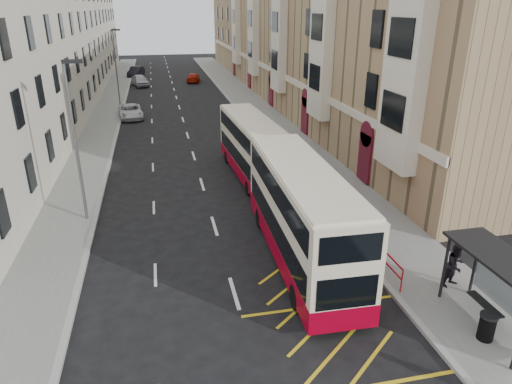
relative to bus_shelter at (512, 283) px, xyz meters
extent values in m
plane|color=black|center=(-8.34, 0.39, -2.14)|extent=(200.00, 200.00, 0.00)
cube|color=slate|center=(-0.34, 30.39, -2.06)|extent=(4.00, 120.00, 0.15)
cube|color=slate|center=(-15.84, 30.39, -2.06)|extent=(3.00, 120.00, 0.15)
cube|color=#989994|center=(-2.34, 30.39, -2.06)|extent=(0.25, 120.00, 0.15)
cube|color=#989994|center=(-14.34, 30.39, -2.06)|extent=(0.25, 120.00, 0.15)
cube|color=#A1865D|center=(6.66, 45.89, 5.36)|extent=(10.00, 79.00, 15.00)
cube|color=beige|center=(1.63, 45.89, 1.86)|extent=(0.18, 79.00, 0.50)
cube|color=beige|center=(1.31, 10.39, 5.36)|extent=(0.80, 3.20, 10.00)
cube|color=beige|center=(1.31, 22.39, 5.36)|extent=(0.80, 3.20, 10.00)
cube|color=beige|center=(1.31, 34.39, 5.36)|extent=(0.80, 3.20, 10.00)
cube|color=beige|center=(1.31, 46.39, 5.36)|extent=(0.80, 3.20, 10.00)
cube|color=beige|center=(1.31, 58.39, 5.36)|extent=(0.80, 3.20, 10.00)
cube|color=#560F1E|center=(1.61, 14.39, -0.44)|extent=(0.20, 1.60, 3.00)
cube|color=#560F1E|center=(1.61, 26.39, -0.44)|extent=(0.20, 1.60, 3.00)
cube|color=#560F1E|center=(1.61, 38.39, -0.44)|extent=(0.20, 1.60, 3.00)
cube|color=#560F1E|center=(1.61, 50.39, -0.44)|extent=(0.20, 1.60, 3.00)
cube|color=#560F1E|center=(1.61, 62.39, -0.44)|extent=(0.20, 1.60, 3.00)
cube|color=beige|center=(-21.84, 45.89, 4.36)|extent=(9.00, 79.00, 13.00)
cube|color=black|center=(-0.78, 2.29, -0.69)|extent=(0.08, 0.08, 2.60)
cube|color=black|center=(0.50, 2.29, -0.69)|extent=(0.08, 0.08, 2.60)
cube|color=black|center=(-0.14, 0.39, 0.66)|extent=(1.65, 4.25, 0.10)
cube|color=black|center=(0.11, 0.99, -1.54)|extent=(0.35, 1.60, 0.06)
cylinder|color=red|center=(-2.09, 2.89, -1.49)|extent=(0.06, 0.06, 1.00)
cylinder|color=red|center=(-2.09, 6.14, -1.49)|extent=(0.06, 0.06, 1.00)
cylinder|color=red|center=(-2.09, 9.39, -1.49)|extent=(0.06, 0.06, 1.00)
cube|color=red|center=(-2.09, 6.14, -1.01)|extent=(0.05, 6.50, 0.06)
cube|color=red|center=(-2.09, 6.14, -1.44)|extent=(0.05, 6.50, 0.06)
cylinder|color=slate|center=(-14.74, 12.39, 2.01)|extent=(0.16, 0.16, 8.00)
cube|color=black|center=(-14.34, 12.39, 5.91)|extent=(0.90, 0.18, 0.18)
cylinder|color=slate|center=(-14.74, 42.39, 2.01)|extent=(0.16, 0.16, 8.00)
cube|color=black|center=(-14.34, 42.39, 5.91)|extent=(0.90, 0.18, 0.18)
cube|color=beige|center=(-5.08, 6.35, 0.13)|extent=(2.71, 10.78, 3.85)
cube|color=maroon|center=(-5.08, 6.35, -1.36)|extent=(2.74, 10.81, 0.88)
cube|color=black|center=(-5.08, 6.35, -0.33)|extent=(2.73, 9.93, 1.07)
cube|color=black|center=(-5.08, 6.35, 1.32)|extent=(2.73, 9.93, 0.97)
cube|color=beige|center=(-5.08, 6.35, 2.09)|extent=(2.60, 10.35, 0.12)
cube|color=black|center=(-4.94, 11.69, -0.29)|extent=(2.07, 0.13, 1.27)
cube|color=black|center=(-4.94, 11.69, 1.71)|extent=(1.71, 0.12, 0.44)
cube|color=black|center=(-5.22, 1.01, -0.29)|extent=(2.07, 0.13, 1.17)
cylinder|color=black|center=(-6.09, 9.81, -1.65)|extent=(0.30, 0.98, 0.97)
cylinder|color=black|center=(-3.89, 9.76, -1.65)|extent=(0.30, 0.98, 0.97)
cylinder|color=black|center=(-6.27, 2.95, -1.65)|extent=(0.30, 0.98, 0.97)
cylinder|color=black|center=(-4.07, 2.90, -1.65)|extent=(0.30, 0.98, 0.97)
cube|color=beige|center=(-4.98, 17.17, -0.09)|extent=(2.66, 9.80, 3.48)
cube|color=maroon|center=(-4.98, 17.17, -1.43)|extent=(2.69, 9.83, 0.79)
cube|color=black|center=(-4.98, 17.17, -0.51)|extent=(2.66, 9.02, 0.97)
cube|color=black|center=(-4.98, 17.17, 0.99)|extent=(2.66, 9.02, 0.88)
cube|color=beige|center=(-4.98, 17.17, 1.69)|extent=(2.56, 9.41, 0.11)
cube|color=black|center=(-5.21, 22.00, -0.46)|extent=(1.88, 0.16, 1.15)
cube|color=black|center=(-5.21, 22.00, 1.35)|extent=(1.55, 0.14, 0.40)
cube|color=black|center=(-4.75, 12.34, -0.46)|extent=(1.88, 0.16, 1.06)
cylinder|color=black|center=(-6.12, 20.22, -1.70)|extent=(0.29, 0.89, 0.88)
cylinder|color=black|center=(-4.13, 20.32, -1.70)|extent=(0.29, 0.89, 0.88)
cylinder|color=black|center=(-5.83, 14.02, -1.70)|extent=(0.29, 0.89, 0.88)
cylinder|color=black|center=(-3.84, 14.11, -1.70)|extent=(0.29, 0.89, 0.88)
cylinder|color=black|center=(-0.69, -0.14, -1.54)|extent=(0.52, 0.52, 0.90)
cylinder|color=black|center=(-0.69, -0.14, -1.06)|extent=(0.58, 0.58, 0.08)
imported|color=black|center=(0.16, 2.90, -1.09)|extent=(1.03, 0.90, 1.80)
imported|color=black|center=(-1.99, 6.64, -1.08)|extent=(1.13, 0.62, 1.82)
imported|color=silver|center=(-13.35, 36.11, -1.47)|extent=(2.68, 4.99, 1.33)
imported|color=#9DA0A5|center=(-12.77, 55.90, -1.35)|extent=(2.81, 4.91, 1.57)
imported|color=black|center=(-13.54, 65.49, -1.36)|extent=(2.74, 4.98, 1.56)
imported|color=#AB1705|center=(-5.23, 58.07, -1.50)|extent=(2.40, 4.61, 1.28)
camera|label=1|loc=(-10.69, -10.42, 8.27)|focal=32.00mm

